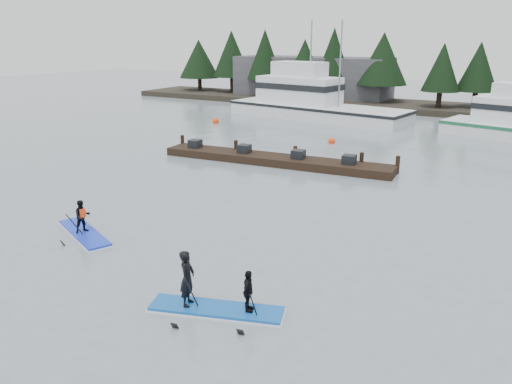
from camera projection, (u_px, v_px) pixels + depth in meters
The scene contains 10 objects.
ground at pixel (163, 274), 15.85m from camera, with size 160.00×160.00×0.00m, color slate.
far_shore at pixel (430, 108), 50.67m from camera, with size 70.00×8.00×0.60m, color #2D281E.
treeline at pixel (430, 111), 50.75m from camera, with size 60.00×4.00×8.00m, color black, non-canonical shape.
waterfront_building at pixel (312, 79), 58.25m from camera, with size 18.00×6.00×5.00m, color #4C4C51.
fishing_boat_large at pixel (312, 110), 46.16m from camera, with size 17.47×7.32×9.64m.
floating_dock at pixel (274, 160), 29.56m from camera, with size 14.08×1.88×0.47m, color black.
buoy_b at pixel (331, 143), 35.33m from camera, with size 0.49×0.49×0.49m, color #FF3A0C.
buoy_a at pixel (216, 123), 43.60m from camera, with size 0.58×0.58×0.58m, color #FF3A0C.
paddleboard_solo at pixel (83, 225), 18.85m from camera, with size 3.58×2.22×1.83m.
paddleboard_duo at pixel (213, 294), 13.53m from camera, with size 3.77×1.94×2.20m.
Camera 1 is at (9.64, -11.04, 7.20)m, focal length 35.00 mm.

